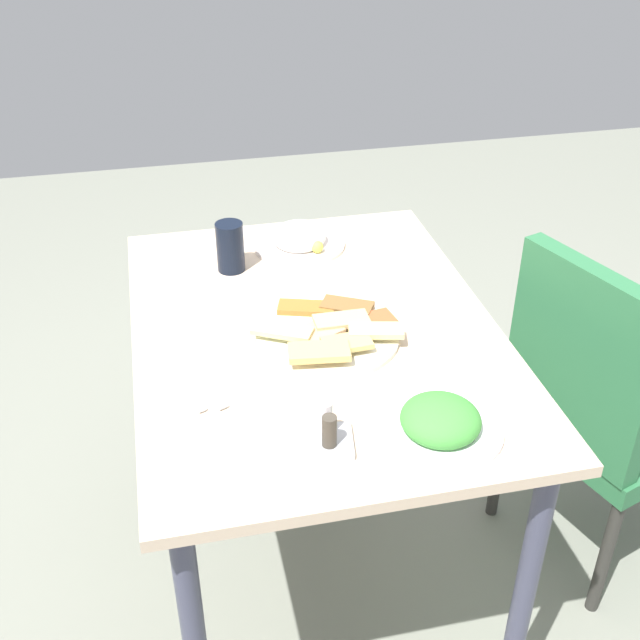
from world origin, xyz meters
The scene contains 11 objects.
ground_plane centered at (0.00, 0.00, 0.00)m, with size 6.00×6.00×0.00m, color gray.
dining_table centered at (0.00, 0.00, 0.67)m, with size 1.06×0.77×0.77m.
dining_chair centered at (0.05, 0.70, 0.49)m, with size 0.53×0.53×0.89m.
pide_platter centered at (0.05, 0.02, 0.78)m, with size 0.30×0.32×0.04m.
salad_plate_greens centered at (-0.38, 0.04, 0.79)m, with size 0.23×0.23×0.07m.
salad_plate_rice centered at (0.38, 0.14, 0.79)m, with size 0.23×0.23×0.06m.
soda_can centered at (-0.30, -0.14, 0.83)m, with size 0.07×0.07×0.12m, color black.
paper_napkin centered at (0.15, -0.28, 0.77)m, with size 0.12×0.12×0.00m, color white.
fork centered at (0.15, -0.30, 0.78)m, with size 0.18×0.02×0.01m, color silver.
spoon centered at (0.15, -0.26, 0.78)m, with size 0.18×0.02×0.01m, color silver.
condiment_caddy centered at (0.37, -0.06, 0.79)m, with size 0.10×0.10×0.08m.
Camera 1 is at (1.40, -0.30, 1.71)m, focal length 44.70 mm.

